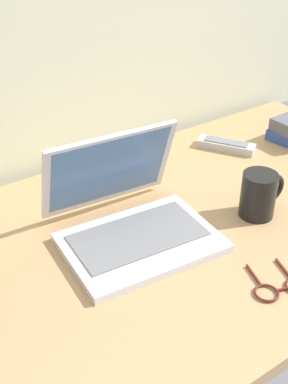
{
  "coord_description": "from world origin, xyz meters",
  "views": [
    {
      "loc": [
        -0.49,
        -0.68,
        0.67
      ],
      "look_at": [
        -0.02,
        0.0,
        0.15
      ],
      "focal_mm": 46.54,
      "sensor_mm": 36.0,
      "label": 1
    }
  ],
  "objects_px": {
    "coffee_mug": "(259,194)",
    "laptop": "(129,217)",
    "eyeglasses": "(281,288)",
    "remote_control_near": "(226,145)"
  },
  "relations": [
    {
      "from": "remote_control_near",
      "to": "eyeglasses",
      "type": "height_order",
      "value": "remote_control_near"
    },
    {
      "from": "remote_control_near",
      "to": "eyeglasses",
      "type": "relative_size",
      "value": 1.26
    },
    {
      "from": "laptop",
      "to": "coffee_mug",
      "type": "xyz_separation_m",
      "value": [
        0.28,
        -0.1,
        0.01
      ]
    },
    {
      "from": "laptop",
      "to": "coffee_mug",
      "type": "height_order",
      "value": "laptop"
    },
    {
      "from": "coffee_mug",
      "to": "laptop",
      "type": "bearing_deg",
      "value": 159.82
    },
    {
      "from": "laptop",
      "to": "eyeglasses",
      "type": "distance_m",
      "value": 0.33
    },
    {
      "from": "remote_control_near",
      "to": "coffee_mug",
      "type": "bearing_deg",
      "value": -120.34
    },
    {
      "from": "eyeglasses",
      "to": "laptop",
      "type": "bearing_deg",
      "value": 113.9
    },
    {
      "from": "coffee_mug",
      "to": "eyeglasses",
      "type": "relative_size",
      "value": 0.93
    },
    {
      "from": "coffee_mug",
      "to": "remote_control_near",
      "type": "bearing_deg",
      "value": 59.66
    }
  ]
}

